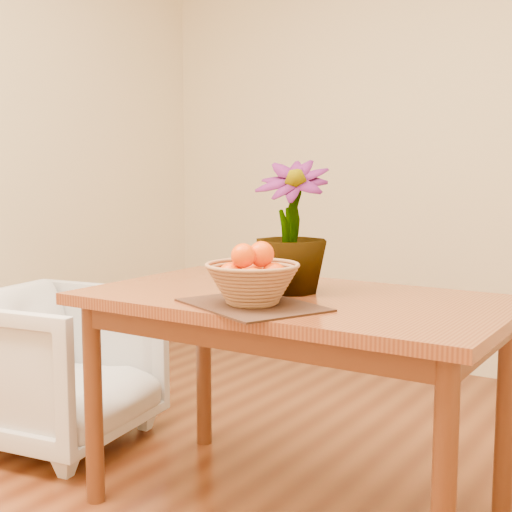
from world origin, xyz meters
The scene contains 7 objects.
wall_back centered at (0.00, 2.25, 1.35)m, with size 4.00×0.02×2.70m, color beige.
table centered at (0.00, 0.30, 0.66)m, with size 1.40×0.80×0.75m.
placemat centered at (-0.02, 0.07, 0.75)m, with size 0.42×0.32×0.01m, color #3C2115.
wicker_basket centered at (-0.02, 0.07, 0.81)m, with size 0.29×0.29×0.12m.
orange_pile centered at (-0.02, 0.07, 0.86)m, with size 0.19×0.18×0.14m.
potted_plant centered at (-0.04, 0.34, 0.97)m, with size 0.25×0.25×0.45m, color #1A4A15.
armchair centered at (-1.16, 0.30, 0.36)m, with size 0.71×0.66×0.73m, color #806758.
Camera 1 is at (1.15, -1.73, 1.17)m, focal length 50.00 mm.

